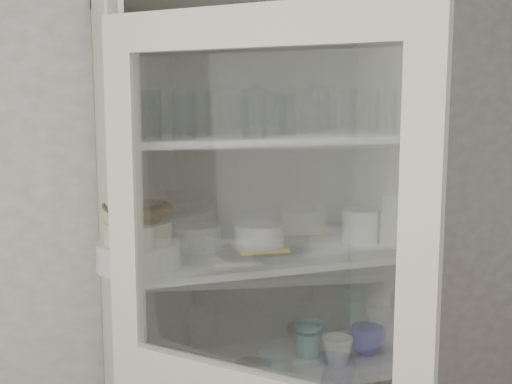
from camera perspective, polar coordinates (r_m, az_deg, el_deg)
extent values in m
cube|color=#9F9D97|center=(2.34, -6.47, -3.59)|extent=(3.60, 0.02, 2.60)
cube|color=beige|center=(2.15, -12.54, -11.78)|extent=(0.03, 0.45, 2.10)
cube|color=beige|center=(2.45, 10.90, -9.20)|extent=(0.03, 0.45, 2.10)
cube|color=slate|center=(2.44, -1.66, -9.10)|extent=(1.00, 0.03, 2.10)
cube|color=beige|center=(2.15, 0.00, 16.43)|extent=(1.00, 0.45, 0.03)
cube|color=white|center=(2.31, 0.13, -15.42)|extent=(0.94, 0.42, 0.02)
cube|color=white|center=(2.18, 0.13, -5.77)|extent=(0.94, 0.42, 0.02)
cube|color=white|center=(2.12, 0.14, 4.76)|extent=(0.94, 0.42, 0.02)
cube|color=beige|center=(1.54, -0.13, 14.55)|extent=(0.63, 0.70, 0.10)
cube|color=beige|center=(1.79, -11.52, -0.93)|extent=(0.09, 0.09, 0.80)
cube|color=beige|center=(1.41, 14.42, -3.53)|extent=(0.09, 0.09, 0.80)
cube|color=silver|center=(1.56, -0.12, -2.13)|extent=(0.49, 0.55, 0.78)
cylinder|color=silver|center=(1.92, -9.47, 6.82)|extent=(0.09, 0.09, 0.15)
cylinder|color=silver|center=(1.94, -6.45, 6.81)|extent=(0.07, 0.07, 0.14)
cylinder|color=silver|center=(1.97, -0.17, 6.95)|extent=(0.08, 0.08, 0.15)
cylinder|color=silver|center=(2.00, 0.08, 6.94)|extent=(0.09, 0.09, 0.15)
cylinder|color=silver|center=(2.03, 1.55, 6.73)|extent=(0.08, 0.08, 0.13)
cylinder|color=silver|center=(2.09, 7.91, 6.97)|extent=(0.08, 0.08, 0.15)
cylinder|color=silver|center=(2.18, 11.46, 6.96)|extent=(0.10, 0.10, 0.15)
cylinder|color=silver|center=(2.01, -10.89, 6.72)|extent=(0.09, 0.09, 0.14)
cylinder|color=silver|center=(2.03, -10.61, 6.63)|extent=(0.07, 0.07, 0.13)
cylinder|color=silver|center=(2.07, -5.11, 7.04)|extent=(0.08, 0.08, 0.15)
cylinder|color=silver|center=(2.16, 1.98, 6.82)|extent=(0.07, 0.07, 0.13)
cylinder|color=silver|center=(2.13, 2.67, 6.98)|extent=(0.08, 0.08, 0.14)
cylinder|color=silver|center=(2.02, -10.39, -5.56)|extent=(0.26, 0.26, 0.08)
cylinder|color=silver|center=(2.26, -5.56, -3.93)|extent=(0.20, 0.20, 0.08)
cylinder|color=beige|center=(2.00, -10.45, -3.50)|extent=(0.26, 0.26, 0.06)
imported|color=brown|center=(1.99, -10.49, -1.87)|extent=(0.22, 0.22, 0.05)
cylinder|color=silver|center=(2.18, 0.31, -5.25)|extent=(0.35, 0.35, 0.02)
cube|color=yellow|center=(2.18, 0.31, -4.89)|extent=(0.18, 0.18, 0.01)
cylinder|color=silver|center=(2.17, 0.31, -3.81)|extent=(0.19, 0.19, 0.07)
cylinder|color=white|center=(2.36, 9.25, -3.01)|extent=(0.13, 0.13, 0.12)
imported|color=#0C159E|center=(2.42, 9.84, -12.86)|extent=(0.13, 0.13, 0.10)
imported|color=teal|center=(2.43, 4.79, -12.62)|extent=(0.14, 0.14, 0.10)
imported|color=silver|center=(2.32, 7.24, -13.84)|extent=(0.12, 0.12, 0.10)
cylinder|color=teal|center=(2.38, 4.66, -13.33)|extent=(0.09, 0.09, 0.09)
ellipsoid|color=teal|center=(2.36, 4.68, -12.17)|extent=(0.09, 0.09, 0.02)
cylinder|color=#B5B5B5|center=(2.24, -0.44, -15.38)|extent=(0.10, 0.10, 0.04)
cylinder|color=silver|center=(2.21, -10.47, -14.70)|extent=(0.12, 0.12, 0.12)
cylinder|color=silver|center=(2.02, -10.27, 6.73)|extent=(0.07, 0.07, 0.14)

